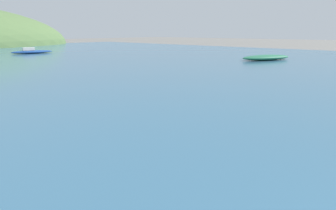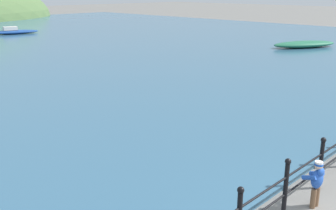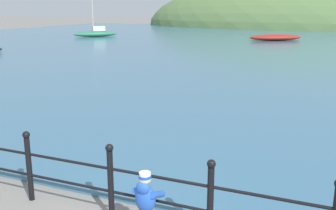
% 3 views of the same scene
% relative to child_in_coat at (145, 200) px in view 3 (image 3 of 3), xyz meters
% --- Properties ---
extents(water, '(80.00, 60.00, 0.10)m').
position_rel_child_in_coat_xyz_m(water, '(-0.35, 30.79, -0.55)').
color(water, '#386684').
rests_on(water, ground).
extents(far_hillside, '(57.98, 31.89, 16.36)m').
position_rel_child_in_coat_xyz_m(far_hillside, '(-0.35, 64.02, -0.60)').
color(far_hillside, '#567542').
rests_on(far_hillside, ground).
extents(iron_railing, '(7.89, 0.12, 1.21)m').
position_rel_child_in_coat_xyz_m(iron_railing, '(0.05, 0.29, 0.04)').
color(iron_railing, black).
rests_on(iron_railing, ground).
extents(child_in_coat, '(0.40, 0.39, 1.00)m').
position_rel_child_in_coat_xyz_m(child_in_coat, '(0.00, 0.00, 0.00)').
color(child_in_coat, brown).
rests_on(child_in_coat, ground).
extents(boat_mid_harbor, '(5.20, 4.14, 0.56)m').
position_rel_child_in_coat_xyz_m(boat_mid_harbor, '(-2.93, 33.45, -0.22)').
color(boat_mid_harbor, maroon).
rests_on(boat_mid_harbor, water).
extents(boat_far_left, '(4.04, 3.96, 5.55)m').
position_rel_child_in_coat_xyz_m(boat_far_left, '(-20.84, 30.92, -0.13)').
color(boat_far_left, '#287551').
rests_on(boat_far_left, water).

